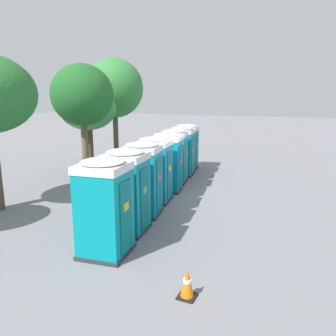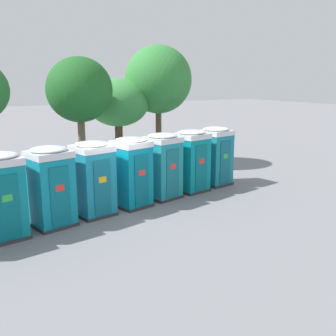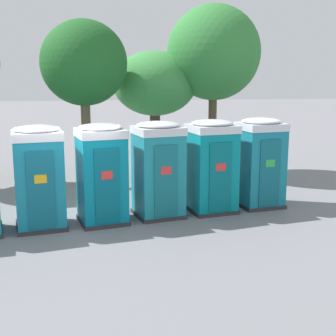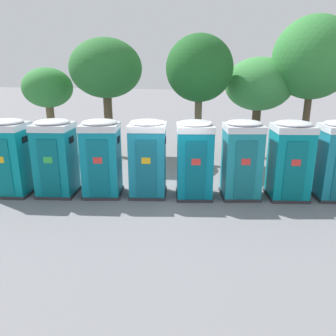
{
  "view_description": "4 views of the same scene",
  "coord_description": "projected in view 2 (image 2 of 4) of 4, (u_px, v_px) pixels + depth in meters",
  "views": [
    {
      "loc": [
        -11.68,
        -5.92,
        4.01
      ],
      "look_at": [
        1.11,
        0.09,
        0.94
      ],
      "focal_mm": 35.0,
      "sensor_mm": 36.0,
      "label": 1
    },
    {
      "loc": [
        -5.13,
        -12.49,
        4.52
      ],
      "look_at": [
        2.54,
        0.36,
        1.15
      ],
      "focal_mm": 42.0,
      "sensor_mm": 36.0,
      "label": 2
    },
    {
      "loc": [
        0.7,
        -11.67,
        3.7
      ],
      "look_at": [
        2.53,
        0.36,
        1.29
      ],
      "focal_mm": 50.0,
      "sensor_mm": 36.0,
      "label": 3
    },
    {
      "loc": [
        2.16,
        -10.16,
        4.05
      ],
      "look_at": [
        -0.07,
        -0.13,
        0.95
      ],
      "focal_mm": 35.0,
      "sensor_mm": 36.0,
      "label": 4
    }
  ],
  "objects": [
    {
      "name": "street_tree_3",
      "position": [
        118.0,
        103.0,
        19.52
      ],
      "size": [
        3.09,
        3.09,
        4.6
      ],
      "color": "#4C3826",
      "rests_on": "ground"
    },
    {
      "name": "ground_plane",
      "position": [
        112.0,
        209.0,
        14.02
      ],
      "size": [
        120.0,
        120.0,
        0.0
      ],
      "primitive_type": "plane",
      "color": "slate"
    },
    {
      "name": "portapotty_3",
      "position": [
        93.0,
        178.0,
        13.19
      ],
      "size": [
        1.39,
        1.39,
        2.54
      ],
      "color": "#2D2D33",
      "rests_on": "ground"
    },
    {
      "name": "street_tree_1",
      "position": [
        158.0,
        80.0,
        20.08
      ],
      "size": [
        3.41,
        3.41,
        6.25
      ],
      "color": "brown",
      "rests_on": "ground"
    },
    {
      "name": "portapotty_6",
      "position": [
        191.0,
        161.0,
        16.08
      ],
      "size": [
        1.41,
        1.4,
        2.54
      ],
      "color": "#2D2D33",
      "rests_on": "ground"
    },
    {
      "name": "portapotty_1",
      "position": [
        1.0,
        196.0,
        11.2
      ],
      "size": [
        1.37,
        1.37,
        2.54
      ],
      "color": "#2D2D33",
      "rests_on": "ground"
    },
    {
      "name": "portapotty_2",
      "position": [
        51.0,
        186.0,
        12.19
      ],
      "size": [
        1.44,
        1.43,
        2.54
      ],
      "color": "#2D2D33",
      "rests_on": "ground"
    },
    {
      "name": "portapotty_5",
      "position": [
        162.0,
        166.0,
        15.13
      ],
      "size": [
        1.43,
        1.43,
        2.54
      ],
      "color": "#2D2D33",
      "rests_on": "ground"
    },
    {
      "name": "portapotty_4",
      "position": [
        131.0,
        172.0,
        14.1
      ],
      "size": [
        1.39,
        1.42,
        2.54
      ],
      "color": "#2D2D33",
      "rests_on": "ground"
    },
    {
      "name": "portapotty_7",
      "position": [
        215.0,
        156.0,
        17.09
      ],
      "size": [
        1.36,
        1.37,
        2.54
      ],
      "color": "#2D2D33",
      "rests_on": "ground"
    },
    {
      "name": "street_tree_2",
      "position": [
        80.0,
        91.0,
        16.65
      ],
      "size": [
        2.8,
        2.8,
        5.48
      ],
      "color": "brown",
      "rests_on": "ground"
    }
  ]
}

